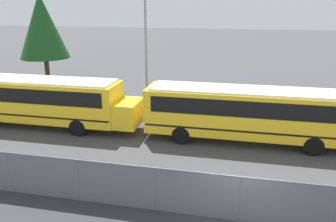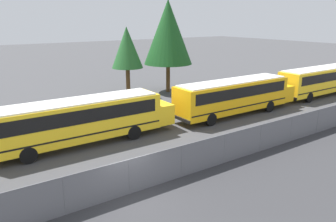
# 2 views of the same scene
# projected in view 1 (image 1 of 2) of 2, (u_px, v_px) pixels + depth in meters

# --- Properties ---
(ground_plane) EXTENTS (200.00, 200.00, 0.00)m
(ground_plane) POSITION_uv_depth(u_px,v_px,m) (238.00, 221.00, 11.62)
(ground_plane) COLOR #424244
(fence) EXTENTS (103.29, 0.07, 1.78)m
(fence) POSITION_uv_depth(u_px,v_px,m) (240.00, 199.00, 11.34)
(fence) COLOR #9EA0A5
(fence) RESTS_ON ground_plane
(school_bus_2) EXTENTS (12.45, 2.49, 3.02)m
(school_bus_2) POSITION_uv_depth(u_px,v_px,m) (38.00, 98.00, 20.32)
(school_bus_2) COLOR yellow
(school_bus_2) RESTS_ON ground_plane
(school_bus_3) EXTENTS (12.45, 2.49, 3.02)m
(school_bus_3) POSITION_uv_depth(u_px,v_px,m) (251.00, 111.00, 17.83)
(school_bus_3) COLOR yellow
(school_bus_3) RESTS_ON ground_plane
(light_pole) EXTENTS (0.60, 0.24, 9.34)m
(light_pole) POSITION_uv_depth(u_px,v_px,m) (146.00, 39.00, 22.83)
(light_pole) COLOR gray
(light_pole) RESTS_ON ground_plane
(tree_1) EXTENTS (4.63, 4.63, 8.44)m
(tree_1) POSITION_uv_depth(u_px,v_px,m) (42.00, 26.00, 30.87)
(tree_1) COLOR #51381E
(tree_1) RESTS_ON ground_plane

